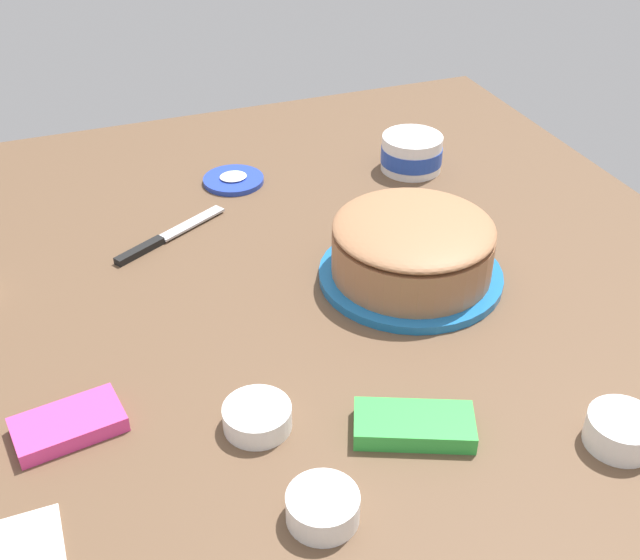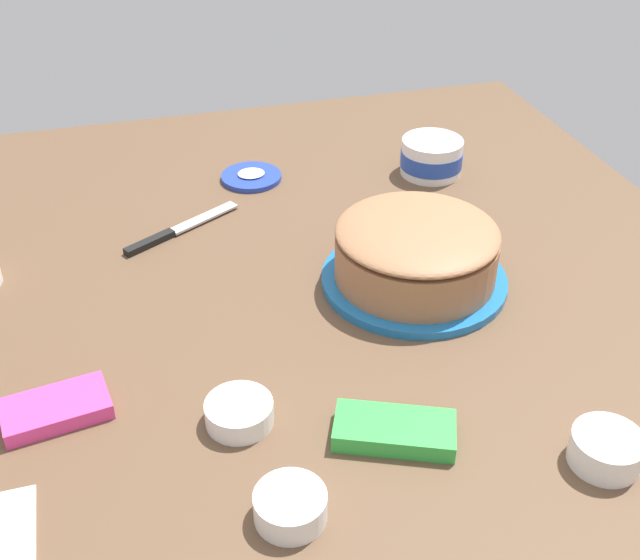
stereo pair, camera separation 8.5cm
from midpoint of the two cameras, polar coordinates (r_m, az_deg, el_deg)
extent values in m
plane|color=brown|center=(1.21, -1.79, -2.01)|extent=(1.54, 1.54, 0.00)
cylinder|color=#1E6BB2|center=(1.27, 8.72, -0.04)|extent=(0.29, 0.29, 0.01)
cylinder|color=pink|center=(1.25, 8.86, 1.38)|extent=(0.23, 0.23, 0.06)
cylinder|color=#9E6B47|center=(1.24, 8.89, 1.57)|extent=(0.25, 0.25, 0.07)
ellipsoid|color=#9E6B47|center=(1.22, 9.07, 3.33)|extent=(0.25, 0.25, 0.04)
cylinder|color=white|center=(1.59, 9.57, 8.72)|extent=(0.12, 0.12, 0.07)
cylinder|color=#2347B2|center=(1.59, 9.56, 8.60)|extent=(0.12, 0.12, 0.03)
cylinder|color=#9E6B47|center=(1.58, 9.68, 9.67)|extent=(0.10, 0.10, 0.01)
cylinder|color=#233DAD|center=(1.56, -3.40, 7.38)|extent=(0.12, 0.12, 0.01)
ellipsoid|color=white|center=(1.56, -3.41, 7.64)|extent=(0.05, 0.05, 0.01)
cube|color=silver|center=(1.43, -6.64, 4.44)|extent=(0.13, 0.09, 0.00)
cube|color=black|center=(1.37, -10.42, 2.62)|extent=(0.09, 0.06, 0.01)
cylinder|color=white|center=(0.91, 0.65, -16.06)|extent=(0.08, 0.08, 0.04)
cylinder|color=yellow|center=(0.91, 0.65, -16.13)|extent=(0.07, 0.07, 0.01)
ellipsoid|color=yellow|center=(0.90, 0.65, -15.85)|extent=(0.06, 0.06, 0.02)
cylinder|color=white|center=(1.03, 22.18, -11.29)|extent=(0.09, 0.09, 0.04)
cylinder|color=pink|center=(1.03, 22.20, -11.24)|extent=(0.07, 0.07, 0.01)
ellipsoid|color=pink|center=(1.03, 22.28, -10.97)|extent=(0.06, 0.06, 0.02)
cylinder|color=white|center=(1.01, -3.40, -9.57)|extent=(0.09, 0.09, 0.03)
cylinder|color=green|center=(1.01, -3.40, -9.64)|extent=(0.07, 0.07, 0.01)
ellipsoid|color=green|center=(1.01, -3.41, -9.36)|extent=(0.06, 0.06, 0.02)
cube|color=#E53D8E|center=(1.06, -16.28, -8.95)|extent=(0.14, 0.09, 0.02)
cube|color=green|center=(1.00, 7.85, -10.75)|extent=(0.16, 0.12, 0.03)
camera|label=1|loc=(0.04, -87.97, 1.41)|focal=44.48mm
camera|label=2|loc=(0.04, 92.03, -1.41)|focal=44.48mm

